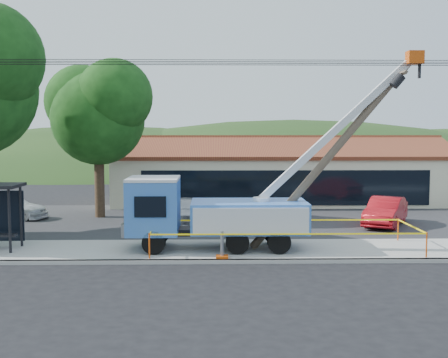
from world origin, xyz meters
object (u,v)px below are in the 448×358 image
object	(u,v)px
utility_truck	(213,211)
car_red	(385,227)
car_white	(10,220)
leaning_pole	(340,144)
car_silver	(185,225)

from	to	relation	value
utility_truck	car_red	world-z (taller)	utility_truck
utility_truck	car_white	size ratio (longest dim) A/B	2.75
utility_truck	car_red	xyz separation A→B (m)	(8.94, 5.70, -1.73)
leaning_pole	car_red	bearing A→B (deg)	56.39
utility_truck	car_red	bearing A→B (deg)	32.53
utility_truck	car_white	distance (m)	14.21
car_white	leaning_pole	bearing A→B (deg)	-101.92
leaning_pole	car_red	xyz separation A→B (m)	(3.71, 5.58, -4.44)
car_red	car_white	bearing A→B (deg)	-159.60
car_silver	utility_truck	bearing A→B (deg)	-87.64
leaning_pole	car_red	world-z (taller)	leaning_pole
utility_truck	leaning_pole	xyz separation A→B (m)	(5.23, 0.12, 2.72)
car_red	car_white	world-z (taller)	car_red
utility_truck	leaning_pole	distance (m)	5.89
leaning_pole	car_white	bearing A→B (deg)	153.45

